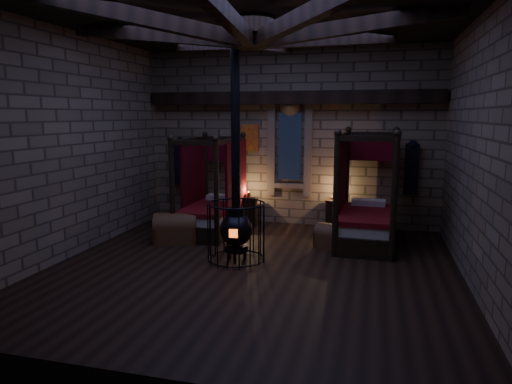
% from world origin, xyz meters
% --- Properties ---
extents(room, '(7.02, 7.02, 4.29)m').
position_xyz_m(room, '(-0.00, 0.09, 3.74)').
color(room, black).
rests_on(room, ground).
extents(bed_left, '(1.09, 2.06, 2.14)m').
position_xyz_m(bed_left, '(-1.55, 2.23, 0.53)').
color(bed_left, black).
rests_on(bed_left, ground).
extents(bed_right, '(1.22, 2.22, 2.28)m').
position_xyz_m(bed_right, '(1.88, 2.16, 0.56)').
color(bed_right, black).
rests_on(bed_right, ground).
extents(trunk_left, '(1.00, 0.79, 0.64)m').
position_xyz_m(trunk_left, '(-1.99, 1.19, 0.28)').
color(trunk_left, brown).
rests_on(trunk_left, ground).
extents(trunk_right, '(0.81, 0.67, 0.51)m').
position_xyz_m(trunk_right, '(1.26, 1.56, 0.23)').
color(trunk_right, brown).
rests_on(trunk_right, ground).
extents(nightstand_left, '(0.46, 0.45, 0.82)m').
position_xyz_m(nightstand_left, '(-0.91, 3.04, 0.35)').
color(nightstand_left, black).
rests_on(nightstand_left, ground).
extents(nightstand_right, '(0.45, 0.43, 0.78)m').
position_xyz_m(nightstand_right, '(1.16, 3.11, 0.37)').
color(nightstand_right, black).
rests_on(nightstand_right, ground).
extents(stove, '(1.06, 1.06, 4.05)m').
position_xyz_m(stove, '(-0.40, 0.34, 0.64)').
color(stove, black).
rests_on(stove, ground).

